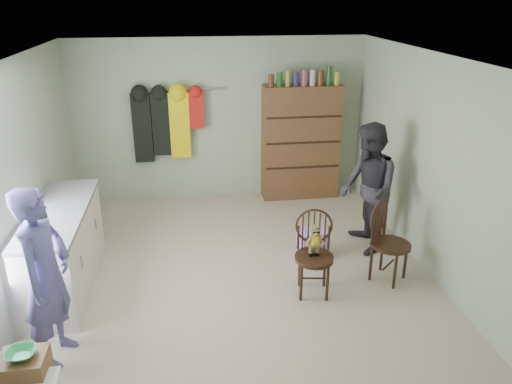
{
  "coord_description": "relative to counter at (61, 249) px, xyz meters",
  "views": [
    {
      "loc": [
        -0.48,
        -5.11,
        3.12
      ],
      "look_at": [
        0.25,
        0.2,
        0.95
      ],
      "focal_mm": 35.0,
      "sensor_mm": 36.0,
      "label": 1
    }
  ],
  "objects": [
    {
      "name": "person_left",
      "position": [
        0.18,
        -1.2,
        0.36
      ],
      "size": [
        0.52,
        0.68,
        1.66
      ],
      "primitive_type": "imported",
      "rotation": [
        0.0,
        0.0,
        1.35
      ],
      "color": "#534F91",
      "rests_on": "ground"
    },
    {
      "name": "person_right",
      "position": [
        3.64,
        0.4,
        0.36
      ],
      "size": [
        0.63,
        0.81,
        1.66
      ],
      "primitive_type": "imported",
      "rotation": [
        0.0,
        0.0,
        -1.58
      ],
      "color": "#2D2B33",
      "rests_on": "ground"
    },
    {
      "name": "chair_far",
      "position": [
        3.62,
        -0.32,
        0.04
      ],
      "size": [
        0.6,
        0.6,
        0.96
      ],
      "rotation": [
        0.0,
        0.0,
        0.76
      ],
      "color": "#311C11",
      "rests_on": "ground"
    },
    {
      "name": "dresser",
      "position": [
        3.2,
        2.3,
        0.44
      ],
      "size": [
        1.2,
        0.39,
        2.08
      ],
      "color": "brown",
      "rests_on": "ground"
    },
    {
      "name": "stool",
      "position": [
        0.1,
        -1.82,
        -0.22
      ],
      "size": [
        0.35,
        0.3,
        0.51
      ],
      "primitive_type": "cube",
      "color": "brown",
      "rests_on": "ground"
    },
    {
      "name": "striped_bag",
      "position": [
        2.92,
        0.28,
        -0.29
      ],
      "size": [
        0.38,
        0.31,
        0.37
      ],
      "primitive_type": "cube",
      "rotation": [
        0.0,
        0.0,
        0.14
      ],
      "color": "pink",
      "rests_on": "ground"
    },
    {
      "name": "coat_rack",
      "position": [
        1.12,
        2.38,
        0.78
      ],
      "size": [
        1.42,
        0.12,
        1.09
      ],
      "color": "#99999E",
      "rests_on": "ground"
    },
    {
      "name": "chair_front",
      "position": [
        2.74,
        -0.48,
        0.07
      ],
      "size": [
        0.48,
        0.48,
        0.95
      ],
      "rotation": [
        0.0,
        0.0,
        -0.16
      ],
      "color": "#311C11",
      "rests_on": "ground"
    },
    {
      "name": "bowl",
      "position": [
        0.1,
        -1.82,
        0.06
      ],
      "size": [
        0.22,
        0.22,
        0.05
      ],
      "primitive_type": "imported",
      "color": "green",
      "rests_on": "stool"
    },
    {
      "name": "room_walls",
      "position": [
        1.95,
        0.53,
        1.11
      ],
      "size": [
        5.0,
        5.0,
        5.0
      ],
      "color": "#ABBA9B",
      "rests_on": "ground"
    },
    {
      "name": "counter",
      "position": [
        0.0,
        0.0,
        0.0
      ],
      "size": [
        0.64,
        1.86,
        0.94
      ],
      "color": "silver",
      "rests_on": "ground"
    },
    {
      "name": "ground_plane",
      "position": [
        1.95,
        0.0,
        -0.47
      ],
      "size": [
        5.0,
        5.0,
        0.0
      ],
      "primitive_type": "plane",
      "color": "beige",
      "rests_on": "ground"
    }
  ]
}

